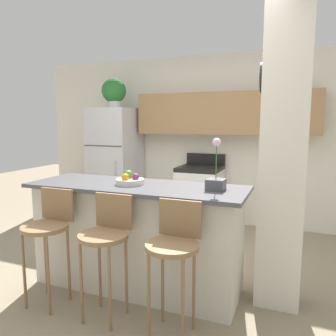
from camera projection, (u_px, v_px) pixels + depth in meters
ground_plane at (137, 286)px, 3.12m from camera, size 14.00×14.00×0.00m
wall_back at (211, 130)px, 4.94m from camera, size 5.60×0.38×2.55m
pillar_right at (283, 156)px, 2.68m from camera, size 0.38×0.32×2.55m
counter_bar at (136, 236)px, 3.05m from camera, size 2.02×0.70×0.98m
refrigerator at (116, 164)px, 5.23m from camera, size 0.67×0.74×1.76m
stove_range at (200, 196)px, 4.84m from camera, size 0.60×0.64×1.07m
bar_stool_left at (48, 228)px, 2.76m from camera, size 0.39×0.39×0.98m
bar_stool_mid at (106, 237)px, 2.56m from camera, size 0.39×0.39×0.98m
bar_stool_right at (174, 247)px, 2.35m from camera, size 0.39×0.39×0.98m
potted_plant_on_fridge at (114, 92)px, 5.08m from camera, size 0.38×0.38×0.46m
orchid_vase at (216, 179)px, 2.74m from camera, size 0.15×0.15×0.44m
fruit_bowl at (130, 180)px, 3.01m from camera, size 0.26×0.26×0.12m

